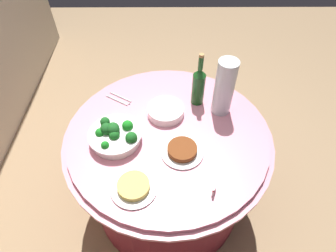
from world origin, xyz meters
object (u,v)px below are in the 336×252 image
food_plate_stir_fry (182,151)px  food_plate_noodles (134,187)px  broccoli_bowl (115,135)px  plate_stack (166,111)px  wine_bottle (199,85)px  label_placard_front (214,188)px  serving_tongs (120,99)px  decorative_fruit_vase (224,91)px

food_plate_stir_fry → food_plate_noodles: (-0.21, 0.23, -0.00)m
broccoli_bowl → plate_stack: (0.20, -0.26, -0.02)m
wine_bottle → label_placard_front: 0.62m
plate_stack → food_plate_stir_fry: plate_stack is taller
serving_tongs → food_plate_noodles: bearing=-167.7°
food_plate_stir_fry → label_placard_front: 0.26m
wine_bottle → broccoli_bowl: bearing=123.4°
wine_bottle → food_plate_noodles: size_ratio=1.53×
food_plate_noodles → label_placard_front: (-0.02, -0.37, 0.01)m
serving_tongs → wine_bottle: bearing=-92.3°
plate_stack → food_plate_noodles: plate_stack is taller
broccoli_bowl → decorative_fruit_vase: (0.23, -0.58, 0.10)m
serving_tongs → decorative_fruit_vase: bearing=-98.4°
decorative_fruit_vase → food_plate_noodles: bearing=137.9°
serving_tongs → food_plate_stir_fry: food_plate_stir_fry is taller
broccoli_bowl → food_plate_stir_fry: broccoli_bowl is taller
broccoli_bowl → serving_tongs: size_ratio=1.76×
food_plate_stir_fry → wine_bottle: bearing=-15.3°
food_plate_stir_fry → broccoli_bowl: bearing=76.5°
serving_tongs → food_plate_noodles: food_plate_noodles is taller
label_placard_front → broccoli_bowl: bearing=57.6°
decorative_fruit_vase → label_placard_front: decorative_fruit_vase is taller
broccoli_bowl → plate_stack: size_ratio=1.33×
plate_stack → food_plate_stir_fry: 0.29m
plate_stack → serving_tongs: 0.31m
food_plate_stir_fry → serving_tongs: bearing=42.3°
plate_stack → wine_bottle: (0.10, -0.19, 0.10)m
plate_stack → label_placard_front: 0.55m
broccoli_bowl → label_placard_front: broccoli_bowl is taller
plate_stack → food_plate_stir_fry: (-0.28, -0.08, -0.01)m
broccoli_bowl → wine_bottle: bearing=-56.6°
broccoli_bowl → serving_tongs: 0.32m
wine_bottle → food_plate_stir_fry: size_ratio=1.53×
decorative_fruit_vase → label_placard_front: bearing=169.5°
plate_stack → wine_bottle: size_ratio=0.62×
broccoli_bowl → serving_tongs: bearing=2.9°
plate_stack → food_plate_noodles: size_ratio=0.95×
plate_stack → serving_tongs: size_ratio=1.32×
label_placard_front → plate_stack: bearing=23.6°
broccoli_bowl → plate_stack: bearing=-53.5°
food_plate_stir_fry → plate_stack: bearing=16.8°
label_placard_front → food_plate_noodles: bearing=87.2°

